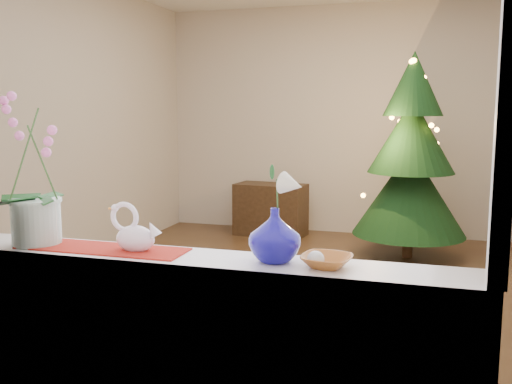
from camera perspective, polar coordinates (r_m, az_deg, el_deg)
ground at (r=4.66m, az=5.29°, el=-10.31°), size 5.00×5.00×0.00m
wall_back at (r=6.89m, az=9.57°, el=7.03°), size 4.50×0.10×2.70m
wall_front at (r=2.03m, az=-8.31°, el=4.61°), size 4.50×0.10×2.70m
wall_left at (r=5.33m, az=-19.10°, el=6.40°), size 0.10×5.00×2.70m
window_apron at (r=2.30m, az=-7.38°, el=-18.54°), size 2.20×0.08×0.88m
windowsill at (r=2.22m, az=-6.65°, el=-6.87°), size 2.20×0.26×0.04m
window_frame at (r=2.06m, az=-8.16°, el=14.41°), size 2.22×0.06×1.60m
runner at (r=2.38m, az=-15.12°, el=-5.46°), size 0.70×0.20×0.01m
orchid_pot at (r=2.50m, az=-21.39°, el=2.14°), size 0.24×0.24×0.63m
swan at (r=2.30m, az=-12.00°, el=-3.59°), size 0.24×0.18×0.18m
blue_vase at (r=2.09m, az=1.89°, el=-3.92°), size 0.23×0.23×0.23m
lily at (r=2.06m, az=1.91°, el=1.55°), size 0.13×0.07×0.17m
paperweight at (r=2.03m, az=5.98°, el=-6.76°), size 0.08×0.08×0.06m
amber_dish at (r=2.05m, az=7.07°, el=-6.96°), size 0.17×0.17×0.04m
xmas_tree at (r=5.85m, az=15.24°, el=3.46°), size 1.35×1.35×2.04m
side_table at (r=6.76m, az=1.48°, el=-1.77°), size 0.86×0.51×0.61m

